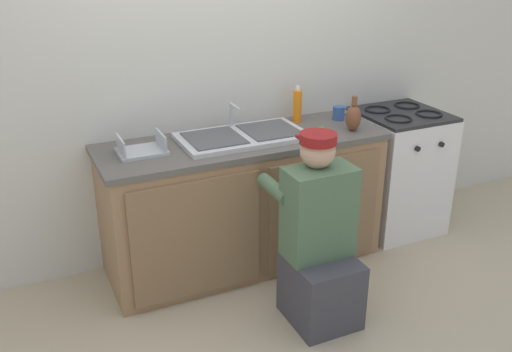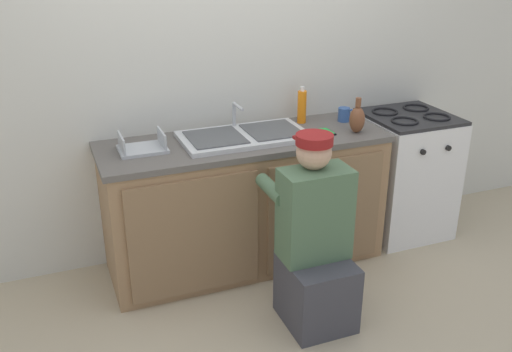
# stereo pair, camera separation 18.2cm
# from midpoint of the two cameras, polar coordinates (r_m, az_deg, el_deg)

# --- Properties ---
(ground_plane) EXTENTS (12.00, 12.00, 0.00)m
(ground_plane) POSITION_cam_midpoint_polar(r_m,az_deg,el_deg) (3.73, -0.77, -10.56)
(ground_plane) COLOR tan
(back_wall) EXTENTS (6.00, 0.10, 2.50)m
(back_wall) POSITION_cam_midpoint_polar(r_m,az_deg,el_deg) (3.80, -4.93, 10.59)
(back_wall) COLOR silver
(back_wall) RESTS_ON ground_plane
(counter_cabinet) EXTENTS (1.79, 0.62, 0.84)m
(counter_cabinet) POSITION_cam_midpoint_polar(r_m,az_deg,el_deg) (3.75, -2.61, -2.95)
(counter_cabinet) COLOR #997551
(counter_cabinet) RESTS_ON ground_plane
(countertop) EXTENTS (1.83, 0.62, 0.04)m
(countertop) POSITION_cam_midpoint_polar(r_m,az_deg,el_deg) (3.59, -2.79, 3.42)
(countertop) COLOR #5B5651
(countertop) RESTS_ON counter_cabinet
(sink_double_basin) EXTENTS (0.80, 0.44, 0.19)m
(sink_double_basin) POSITION_cam_midpoint_polar(r_m,az_deg,el_deg) (3.58, -2.82, 4.01)
(sink_double_basin) COLOR silver
(sink_double_basin) RESTS_ON countertop
(stove_range) EXTENTS (0.58, 0.62, 0.91)m
(stove_range) POSITION_cam_midpoint_polar(r_m,az_deg,el_deg) (4.32, 12.73, 0.54)
(stove_range) COLOR white
(stove_range) RESTS_ON ground_plane
(plumber_person) EXTENTS (0.42, 0.61, 1.10)m
(plumber_person) POSITION_cam_midpoint_polar(r_m,az_deg,el_deg) (3.21, 4.70, -7.02)
(plumber_person) COLOR #3F3F47
(plumber_person) RESTS_ON ground_plane
(coffee_mug) EXTENTS (0.13, 0.08, 0.09)m
(coffee_mug) POSITION_cam_midpoint_polar(r_m,az_deg,el_deg) (3.98, 6.99, 6.26)
(coffee_mug) COLOR #335699
(coffee_mug) RESTS_ON countertop
(dish_rack_tray) EXTENTS (0.28, 0.22, 0.11)m
(dish_rack_tray) POSITION_cam_midpoint_polar(r_m,az_deg,el_deg) (3.42, -12.86, 2.62)
(dish_rack_tray) COLOR #B2B7BC
(dish_rack_tray) RESTS_ON countertop
(cell_phone) EXTENTS (0.07, 0.14, 0.01)m
(cell_phone) POSITION_cam_midpoint_polar(r_m,az_deg,el_deg) (3.74, 5.36, 4.54)
(cell_phone) COLOR black
(cell_phone) RESTS_ON countertop
(vase_decorative) EXTENTS (0.10, 0.10, 0.23)m
(vase_decorative) POSITION_cam_midpoint_polar(r_m,az_deg,el_deg) (3.75, 8.33, 5.81)
(vase_decorative) COLOR brown
(vase_decorative) RESTS_ON countertop
(soap_bottle_orange) EXTENTS (0.06, 0.06, 0.25)m
(soap_bottle_orange) POSITION_cam_midpoint_polar(r_m,az_deg,el_deg) (3.89, 2.80, 7.02)
(soap_bottle_orange) COLOR orange
(soap_bottle_orange) RESTS_ON countertop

